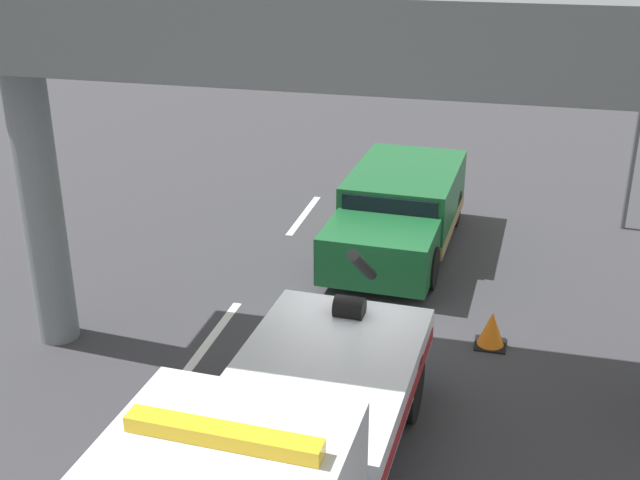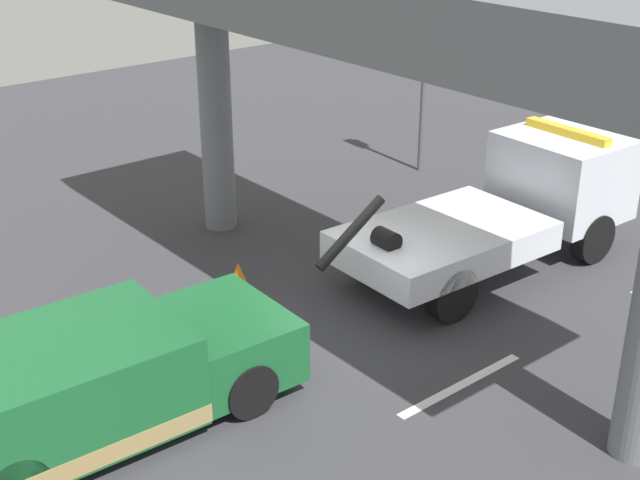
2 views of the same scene
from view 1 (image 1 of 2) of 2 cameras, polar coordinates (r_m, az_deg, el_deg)
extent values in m
cube|color=#38383D|center=(13.40, 2.34, -8.41)|extent=(60.00, 40.00, 0.10)
cube|color=silver|center=(19.15, -1.15, 1.79)|extent=(2.60, 0.16, 0.01)
cube|color=silver|center=(14.01, -7.68, -6.86)|extent=(2.60, 0.16, 0.01)
cube|color=silver|center=(11.06, 0.25, -9.87)|extent=(3.93, 2.55, 0.55)
cube|color=maroon|center=(10.89, 6.46, -11.15)|extent=(3.65, 0.16, 0.20)
cylinder|color=black|center=(12.57, 3.05, -1.82)|extent=(1.42, 0.24, 1.07)
cylinder|color=black|center=(12.02, 2.11, -4.83)|extent=(0.38, 0.46, 0.36)
cube|color=yellow|center=(7.66, -6.93, -13.61)|extent=(0.32, 1.93, 0.16)
cylinder|color=black|center=(11.73, 6.28, -10.38)|extent=(1.01, 0.36, 1.00)
cylinder|color=black|center=(12.18, -3.49, -8.90)|extent=(1.01, 0.36, 1.00)
cube|color=#195B2D|center=(17.74, 6.07, 3.02)|extent=(3.54, 2.34, 1.35)
cube|color=#195B2D|center=(15.45, 4.22, -0.82)|extent=(1.81, 2.18, 0.95)
cube|color=black|center=(16.02, 4.93, 1.98)|extent=(0.14, 1.94, 0.59)
cube|color=#9E8451|center=(17.91, 6.01, 1.53)|extent=(3.56, 2.35, 0.28)
cylinder|color=black|center=(15.55, 7.77, -1.97)|extent=(0.85, 0.31, 0.84)
cylinder|color=black|center=(15.91, 0.93, -1.16)|extent=(0.85, 0.31, 0.84)
cylinder|color=black|center=(18.66, 9.46, 2.26)|extent=(0.85, 0.31, 0.84)
cylinder|color=black|center=(18.96, 3.70, 2.87)|extent=(0.85, 0.31, 0.84)
cylinder|color=slate|center=(13.65, -19.24, 2.50)|extent=(0.67, 0.67, 4.89)
cube|color=#5B5F63|center=(10.95, 2.13, 15.09)|extent=(3.60, 12.08, 1.06)
cube|color=#4A4E52|center=(11.07, 2.07, 11.45)|extent=(0.50, 11.68, 0.36)
cylinder|color=#515456|center=(19.11, 21.40, 5.59)|extent=(0.12, 0.12, 3.45)
cone|color=orange|center=(13.80, 12.10, -6.22)|extent=(0.47, 0.47, 0.62)
cube|color=black|center=(13.95, 12.00, -7.28)|extent=(0.52, 0.52, 0.03)
camera|label=2|loc=(23.36, -18.36, 23.32)|focal=48.88mm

